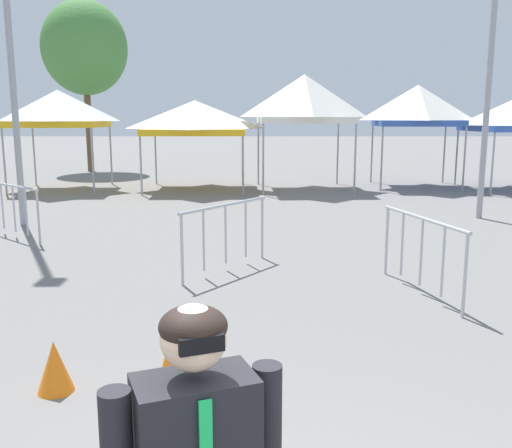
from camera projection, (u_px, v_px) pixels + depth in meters
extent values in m
cylinder|color=#9E9EA3|center=(7.00, 159.00, 17.53)|extent=(0.06, 0.06, 2.26)
cylinder|color=#9E9EA3|center=(95.00, 158.00, 17.62)|extent=(0.06, 0.06, 2.26)
cylinder|color=#9E9EA3|center=(37.00, 153.00, 20.18)|extent=(0.06, 0.06, 2.26)
cylinder|color=#9E9EA3|center=(114.00, 153.00, 20.28)|extent=(0.06, 0.06, 2.26)
pyramid|color=white|center=(61.00, 105.00, 18.60)|extent=(2.95, 2.95, 1.00)
cube|color=yellow|center=(62.00, 124.00, 18.71)|extent=(2.92, 2.92, 0.20)
cylinder|color=#9E9EA3|center=(144.00, 163.00, 17.42)|extent=(0.06, 0.06, 2.02)
cylinder|color=#9E9EA3|center=(246.00, 163.00, 17.49)|extent=(0.06, 0.06, 2.02)
cylinder|color=#9E9EA3|center=(159.00, 156.00, 20.50)|extent=(0.06, 0.06, 2.02)
cylinder|color=#9E9EA3|center=(245.00, 156.00, 20.57)|extent=(0.06, 0.06, 2.02)
pyramid|color=white|center=(198.00, 114.00, 18.72)|extent=(3.38, 3.38, 0.91)
cube|color=yellow|center=(198.00, 132.00, 18.83)|extent=(3.35, 3.35, 0.20)
cylinder|color=#9E9EA3|center=(266.00, 157.00, 17.47)|extent=(0.06, 0.06, 2.39)
cylinder|color=#9E9EA3|center=(358.00, 156.00, 17.60)|extent=(0.06, 0.06, 2.39)
cylinder|color=#9E9EA3|center=(261.00, 151.00, 20.28)|extent=(0.06, 0.06, 2.39)
cylinder|color=#9E9EA3|center=(341.00, 151.00, 20.40)|extent=(0.06, 0.06, 2.39)
pyramid|color=white|center=(307.00, 96.00, 18.59)|extent=(3.15, 3.15, 1.36)
cube|color=white|center=(307.00, 120.00, 18.74)|extent=(3.12, 3.12, 0.20)
cylinder|color=#9E9EA3|center=(385.00, 156.00, 18.42)|extent=(0.06, 0.06, 2.29)
cylinder|color=#9E9EA3|center=(468.00, 157.00, 18.21)|extent=(0.06, 0.06, 2.29)
cylinder|color=#9E9EA3|center=(375.00, 151.00, 20.99)|extent=(0.06, 0.06, 2.29)
cylinder|color=#9E9EA3|center=(447.00, 152.00, 20.78)|extent=(0.06, 0.06, 2.29)
pyramid|color=white|center=(421.00, 103.00, 19.27)|extent=(2.96, 2.96, 1.17)
cube|color=#3359B2|center=(420.00, 123.00, 19.40)|extent=(2.93, 2.93, 0.20)
cylinder|color=#9E9EA3|center=(496.00, 161.00, 17.48)|extent=(0.06, 0.06, 2.13)
cylinder|color=#9E9EA3|center=(460.00, 155.00, 20.20)|extent=(0.06, 0.06, 2.13)
cylinder|color=black|center=(269.00, 436.00, 2.09)|extent=(0.11, 0.11, 0.56)
sphere|color=beige|center=(196.00, 337.00, 1.92)|extent=(0.23, 0.23, 0.23)
ellipsoid|color=black|center=(196.00, 326.00, 1.91)|extent=(0.23, 0.23, 0.14)
cube|color=black|center=(205.00, 345.00, 1.82)|extent=(0.15, 0.08, 0.06)
cylinder|color=#9E9EA3|center=(10.00, 2.00, 11.94)|extent=(0.14, 0.14, 9.55)
cylinder|color=#9E9EA3|center=(494.00, 58.00, 12.96)|extent=(0.14, 0.14, 7.45)
cylinder|color=brown|center=(92.00, 127.00, 25.13)|extent=(0.28, 0.28, 3.87)
ellipsoid|color=#47843D|center=(88.00, 48.00, 24.50)|extent=(3.64, 3.64, 4.00)
cylinder|color=#B7BABF|center=(228.00, 205.00, 8.82)|extent=(1.27, 1.73, 0.05)
cylinder|color=#B7BABF|center=(265.00, 228.00, 9.71)|extent=(0.04, 0.04, 1.05)
cylinder|color=#B7BABF|center=(185.00, 250.00, 8.13)|extent=(0.04, 0.04, 1.05)
cylinder|color=#B7BABF|center=(248.00, 230.00, 9.33)|extent=(0.04, 0.04, 0.92)
cylinder|color=#B7BABF|center=(228.00, 235.00, 8.91)|extent=(0.04, 0.04, 0.92)
cylinder|color=#B7BABF|center=(206.00, 241.00, 8.50)|extent=(0.04, 0.04, 0.92)
cylinder|color=#B7BABF|center=(15.00, 186.00, 11.31)|extent=(1.59, 1.45, 0.05)
cylinder|color=#B7BABF|center=(42.00, 217.00, 10.74)|extent=(0.04, 0.04, 1.05)
cylinder|color=#B7BABF|center=(30.00, 212.00, 11.05)|extent=(0.04, 0.04, 0.92)
cylinder|color=#B7BABF|center=(17.00, 209.00, 11.40)|extent=(0.04, 0.04, 0.92)
cylinder|color=#B7BABF|center=(6.00, 206.00, 11.75)|extent=(0.04, 0.04, 0.92)
cylinder|color=#B7BABF|center=(426.00, 219.00, 7.64)|extent=(0.58, 2.05, 0.05)
cylinder|color=#B7BABF|center=(468.00, 276.00, 6.79)|extent=(0.04, 0.04, 1.05)
cylinder|color=#B7BABF|center=(390.00, 241.00, 8.69)|extent=(0.04, 0.04, 1.05)
cylinder|color=#B7BABF|center=(446.00, 262.00, 7.23)|extent=(0.04, 0.04, 0.92)
cylinder|color=#B7BABF|center=(424.00, 253.00, 7.73)|extent=(0.04, 0.04, 0.92)
cylinder|color=#B7BABF|center=(405.00, 245.00, 8.23)|extent=(0.04, 0.04, 0.92)
cone|color=orange|center=(58.00, 366.00, 5.02)|extent=(0.32, 0.32, 0.47)
cone|color=orange|center=(172.00, 375.00, 4.66)|extent=(0.32, 0.32, 0.62)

